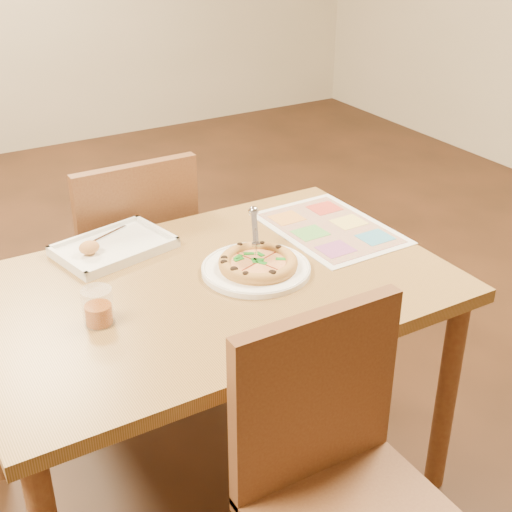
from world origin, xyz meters
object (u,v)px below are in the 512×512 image
chair_far (132,247)px  plate (256,269)px  chair_near (337,461)px  menu (330,228)px  appetizer_tray (112,248)px  pizza_cutter (255,233)px  pizza (258,263)px  dining_table (210,309)px  glass_tumbler (98,309)px

chair_far → plate: size_ratio=1.53×
chair_near → menu: size_ratio=1.03×
appetizer_tray → plate: bearing=-46.6°
pizza_cutter → chair_near: bearing=-167.5°
pizza → menu: (0.34, 0.13, -0.03)m
chair_near → pizza_cutter: (0.17, 0.65, 0.24)m
appetizer_tray → chair_far: bearing=60.8°
pizza → appetizer_tray: bearing=133.5°
dining_table → glass_tumbler: size_ratio=13.57×
plate → appetizer_tray: bearing=133.4°
dining_table → chair_near: (0.00, -0.60, -0.07)m
pizza → appetizer_tray: (-0.31, 0.33, -0.02)m
plate → appetizer_tray: (-0.30, 0.32, 0.00)m
appetizer_tray → pizza: bearing=-46.5°
dining_table → plate: (0.14, -0.01, 0.09)m
glass_tumbler → appetizer_tray: bearing=64.9°
dining_table → chair_far: 0.61m
dining_table → pizza: 0.19m
chair_far → pizza: bearing=103.4°
pizza_cutter → menu: size_ratio=0.34×
pizza → glass_tumbler: 0.47m
chair_near → pizza: (0.15, 0.59, 0.18)m
chair_far → menu: chair_far is taller
dining_table → glass_tumbler: (-0.33, -0.04, 0.13)m
chair_near → appetizer_tray: bearing=100.1°
menu → appetizer_tray: bearing=163.0°
pizza_cutter → glass_tumbler: pizza_cutter is taller
dining_table → plate: size_ratio=4.24×
dining_table → pizza: (0.15, -0.01, 0.11)m
chair_near → menu: chair_near is taller
dining_table → chair_far: bearing=90.0°
chair_near → menu: 0.88m
chair_far → pizza_cutter: chair_far is taller
pizza → appetizer_tray: 0.45m
pizza_cutter → pizza: bearing=-175.6°
menu → pizza: bearing=-159.4°
pizza → pizza_cutter: 0.09m
plate → appetizer_tray: appetizer_tray is taller
appetizer_tray → pizza_cutter: bearing=-38.6°
plate → pizza: size_ratio=1.37×
chair_near → pizza: bearing=75.9°
pizza → appetizer_tray: appetizer_tray is taller
chair_near → chair_far: same height
chair_near → dining_table: bearing=90.0°
chair_far → pizza_cutter: (0.17, -0.56, 0.24)m
chair_far → pizza: chair_far is taller
pizza_cutter → menu: 0.33m
plate → pizza_cutter: pizza_cutter is taller
menu → dining_table: bearing=-166.9°
appetizer_tray → menu: size_ratio=0.80×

